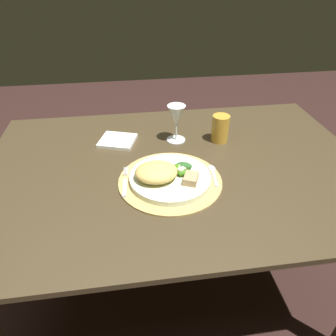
{
  "coord_description": "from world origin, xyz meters",
  "views": [
    {
      "loc": [
        -0.16,
        -0.89,
        1.33
      ],
      "look_at": [
        -0.04,
        -0.04,
        0.73
      ],
      "focal_mm": 33.19,
      "sensor_mm": 36.0,
      "label": 1
    }
  ],
  "objects_px": {
    "dinner_plate": "(170,178)",
    "napkin": "(118,141)",
    "wine_glass": "(176,117)",
    "amber_tumbler": "(220,128)",
    "fork": "(125,183)",
    "dining_table": "(176,197)",
    "spoon": "(213,172)"
  },
  "relations": [
    {
      "from": "fork",
      "to": "spoon",
      "type": "distance_m",
      "value": 0.3
    },
    {
      "from": "spoon",
      "to": "napkin",
      "type": "bearing_deg",
      "value": 140.45
    },
    {
      "from": "spoon",
      "to": "napkin",
      "type": "relative_size",
      "value": 0.9
    },
    {
      "from": "dining_table",
      "to": "napkin",
      "type": "distance_m",
      "value": 0.32
    },
    {
      "from": "dining_table",
      "to": "amber_tumbler",
      "type": "bearing_deg",
      "value": 37.35
    },
    {
      "from": "dinner_plate",
      "to": "amber_tumbler",
      "type": "xyz_separation_m",
      "value": [
        0.23,
        0.24,
        0.04
      ]
    },
    {
      "from": "dining_table",
      "to": "spoon",
      "type": "height_order",
      "value": "spoon"
    },
    {
      "from": "napkin",
      "to": "wine_glass",
      "type": "relative_size",
      "value": 0.9
    },
    {
      "from": "dining_table",
      "to": "dinner_plate",
      "type": "height_order",
      "value": "dinner_plate"
    },
    {
      "from": "dinner_plate",
      "to": "napkin",
      "type": "xyz_separation_m",
      "value": [
        -0.17,
        0.28,
        -0.01
      ]
    },
    {
      "from": "wine_glass",
      "to": "amber_tumbler",
      "type": "distance_m",
      "value": 0.18
    },
    {
      "from": "dining_table",
      "to": "napkin",
      "type": "bearing_deg",
      "value": 136.96
    },
    {
      "from": "dinner_plate",
      "to": "napkin",
      "type": "bearing_deg",
      "value": 120.63
    },
    {
      "from": "dining_table",
      "to": "amber_tumbler",
      "type": "height_order",
      "value": "amber_tumbler"
    },
    {
      "from": "dining_table",
      "to": "amber_tumbler",
      "type": "xyz_separation_m",
      "value": [
        0.2,
        0.15,
        0.2
      ]
    },
    {
      "from": "dinner_plate",
      "to": "amber_tumbler",
      "type": "height_order",
      "value": "amber_tumbler"
    },
    {
      "from": "dinner_plate",
      "to": "fork",
      "type": "bearing_deg",
      "value": 178.73
    },
    {
      "from": "fork",
      "to": "wine_glass",
      "type": "relative_size",
      "value": 1.06
    },
    {
      "from": "napkin",
      "to": "wine_glass",
      "type": "distance_m",
      "value": 0.25
    },
    {
      "from": "dining_table",
      "to": "wine_glass",
      "type": "xyz_separation_m",
      "value": [
        0.03,
        0.18,
        0.25
      ]
    },
    {
      "from": "wine_glass",
      "to": "fork",
      "type": "bearing_deg",
      "value": -128.47
    },
    {
      "from": "dining_table",
      "to": "dinner_plate",
      "type": "bearing_deg",
      "value": -112.44
    },
    {
      "from": "dinner_plate",
      "to": "spoon",
      "type": "xyz_separation_m",
      "value": [
        0.15,
        0.02,
        -0.01
      ]
    },
    {
      "from": "fork",
      "to": "amber_tumbler",
      "type": "bearing_deg",
      "value": 32.01
    },
    {
      "from": "amber_tumbler",
      "to": "wine_glass",
      "type": "bearing_deg",
      "value": 171.13
    },
    {
      "from": "fork",
      "to": "napkin",
      "type": "height_order",
      "value": "napkin"
    },
    {
      "from": "fork",
      "to": "amber_tumbler",
      "type": "relative_size",
      "value": 1.47
    },
    {
      "from": "dinner_plate",
      "to": "fork",
      "type": "distance_m",
      "value": 0.15
    },
    {
      "from": "spoon",
      "to": "wine_glass",
      "type": "height_order",
      "value": "wine_glass"
    },
    {
      "from": "dining_table",
      "to": "wine_glass",
      "type": "bearing_deg",
      "value": 81.78
    },
    {
      "from": "dinner_plate",
      "to": "fork",
      "type": "relative_size",
      "value": 1.68
    },
    {
      "from": "wine_glass",
      "to": "amber_tumbler",
      "type": "relative_size",
      "value": 1.38
    }
  ]
}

